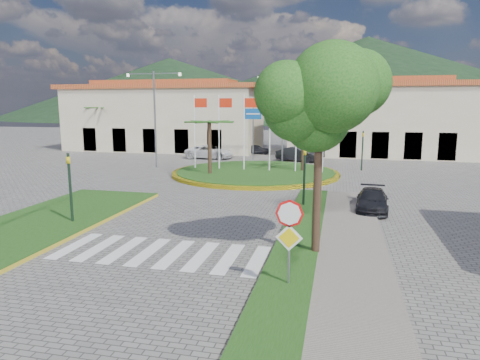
% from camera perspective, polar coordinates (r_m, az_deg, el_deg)
% --- Properties ---
extents(ground, '(160.00, 160.00, 0.00)m').
position_cam_1_polar(ground, '(12.60, -18.36, -15.14)').
color(ground, slate).
rests_on(ground, ground).
extents(sidewalk_right, '(4.00, 28.00, 0.15)m').
position_cam_1_polar(sidewalk_right, '(12.74, 11.52, -14.16)').
color(sidewalk_right, gray).
rests_on(sidewalk_right, ground).
extents(verge_right, '(1.60, 28.00, 0.18)m').
position_cam_1_polar(verge_right, '(12.81, 5.99, -13.79)').
color(verge_right, '#1F4513').
rests_on(verge_right, ground).
extents(median_left, '(5.00, 14.00, 0.18)m').
position_cam_1_polar(median_left, '(20.79, -25.15, -5.34)').
color(median_left, '#1F4513').
rests_on(median_left, ground).
extents(crosswalk, '(8.00, 3.00, 0.01)m').
position_cam_1_polar(crosswalk, '(15.87, -10.76, -9.47)').
color(crosswalk, silver).
rests_on(crosswalk, ground).
extents(roundabout_island, '(12.70, 12.70, 6.00)m').
position_cam_1_polar(roundabout_island, '(32.64, 2.06, 1.03)').
color(roundabout_island, yellow).
rests_on(roundabout_island, ground).
extents(stop_sign, '(0.80, 0.11, 2.65)m').
position_cam_1_polar(stop_sign, '(12.18, 6.59, -6.55)').
color(stop_sign, slate).
rests_on(stop_sign, ground).
extents(deciduous_tree, '(3.60, 3.60, 6.80)m').
position_cam_1_polar(deciduous_tree, '(14.66, 10.61, 9.55)').
color(deciduous_tree, black).
rests_on(deciduous_tree, ground).
extents(traffic_light_left, '(0.15, 0.18, 3.20)m').
position_cam_1_polar(traffic_light_left, '(20.03, -21.74, -0.22)').
color(traffic_light_left, black).
rests_on(traffic_light_left, ground).
extents(traffic_light_right, '(0.15, 0.18, 3.20)m').
position_cam_1_polar(traffic_light_right, '(21.96, 8.59, 1.22)').
color(traffic_light_right, black).
rests_on(traffic_light_right, ground).
extents(traffic_light_far, '(0.18, 0.15, 3.20)m').
position_cam_1_polar(traffic_light_far, '(35.84, 16.02, 4.30)').
color(traffic_light_far, black).
rests_on(traffic_light_far, ground).
extents(direction_sign_west, '(1.60, 0.14, 5.20)m').
position_cam_1_polar(direction_sign_west, '(41.47, 1.75, 7.60)').
color(direction_sign_west, slate).
rests_on(direction_sign_west, ground).
extents(direction_sign_east, '(1.60, 0.14, 5.20)m').
position_cam_1_polar(direction_sign_east, '(40.78, 8.71, 7.45)').
color(direction_sign_east, slate).
rests_on(direction_sign_east, ground).
extents(street_lamp_centre, '(4.80, 0.16, 8.00)m').
position_cam_1_polar(street_lamp_centre, '(39.99, 5.75, 8.85)').
color(street_lamp_centre, slate).
rests_on(street_lamp_centre, ground).
extents(street_lamp_west, '(4.80, 0.16, 8.00)m').
position_cam_1_polar(street_lamp_west, '(36.92, -11.29, 8.63)').
color(street_lamp_west, slate).
rests_on(street_lamp_west, ground).
extents(building_left, '(23.32, 9.54, 8.05)m').
position_cam_1_polar(building_left, '(51.76, -9.93, 8.35)').
color(building_left, '#BEB290').
rests_on(building_left, ground).
extents(building_right, '(19.08, 9.54, 8.05)m').
position_cam_1_polar(building_right, '(47.82, 17.88, 7.90)').
color(building_right, '#BEB290').
rests_on(building_right, ground).
extents(hill_far_west, '(140.00, 140.00, 22.00)m').
position_cam_1_polar(hill_far_west, '(161.77, -9.30, 11.88)').
color(hill_far_west, black).
rests_on(hill_far_west, ground).
extents(hill_far_mid, '(180.00, 180.00, 30.00)m').
position_cam_1_polar(hill_far_mid, '(170.16, 16.50, 12.86)').
color(hill_far_mid, black).
rests_on(hill_far_mid, ground).
extents(hill_near_back, '(110.00, 110.00, 16.00)m').
position_cam_1_polar(hill_near_back, '(140.61, 6.64, 11.03)').
color(hill_near_back, black).
rests_on(hill_near_back, ground).
extents(white_van, '(4.82, 2.32, 1.33)m').
position_cam_1_polar(white_van, '(42.47, -4.06, 3.76)').
color(white_van, silver).
rests_on(white_van, ground).
extents(car_dark_a, '(3.31, 1.88, 1.06)m').
position_cam_1_polar(car_dark_a, '(46.35, 2.14, 4.13)').
color(car_dark_a, black).
rests_on(car_dark_a, ground).
extents(car_dark_b, '(4.26, 2.38, 1.33)m').
position_cam_1_polar(car_dark_b, '(40.61, 7.71, 3.41)').
color(car_dark_b, black).
rests_on(car_dark_b, ground).
extents(car_side_right, '(1.76, 3.81, 1.08)m').
position_cam_1_polar(car_side_right, '(22.41, 17.21, -2.59)').
color(car_side_right, black).
rests_on(car_side_right, ground).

